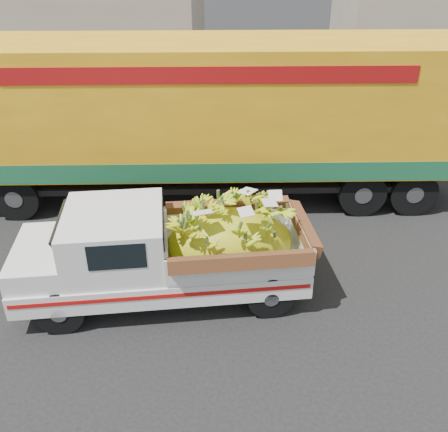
{
  "coord_description": "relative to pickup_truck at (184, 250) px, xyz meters",
  "views": [
    {
      "loc": [
        2.86,
        -7.56,
        5.84
      ],
      "look_at": [
        2.55,
        0.51,
        1.23
      ],
      "focal_mm": 40.0,
      "sensor_mm": 36.0,
      "label": 1
    }
  ],
  "objects": [
    {
      "name": "ground",
      "position": [
        -1.88,
        0.22,
        -0.95
      ],
      "size": [
        100.0,
        100.0,
        0.0
      ],
      "primitive_type": "plane",
      "color": "black",
      "rests_on": "ground"
    },
    {
      "name": "semi_trailer",
      "position": [
        0.27,
        3.92,
        1.17
      ],
      "size": [
        12.04,
        3.25,
        3.8
      ],
      "rotation": [
        0.0,
        0.0,
        0.06
      ],
      "color": "black",
      "rests_on": "ground"
    },
    {
      "name": "sidewalk",
      "position": [
        -1.88,
        8.47,
        -0.88
      ],
      "size": [
        60.0,
        4.0,
        0.14
      ],
      "primitive_type": "cube",
      "color": "gray",
      "rests_on": "ground"
    },
    {
      "name": "pickup_truck",
      "position": [
        0.0,
        0.0,
        0.0
      ],
      "size": [
        5.25,
        2.58,
        1.77
      ],
      "rotation": [
        0.0,
        0.0,
        0.15
      ],
      "color": "black",
      "rests_on": "ground"
    },
    {
      "name": "curb",
      "position": [
        -1.88,
        6.37,
        -0.87
      ],
      "size": [
        60.0,
        0.25,
        0.15
      ],
      "primitive_type": "cube",
      "color": "gray",
      "rests_on": "ground"
    }
  ]
}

